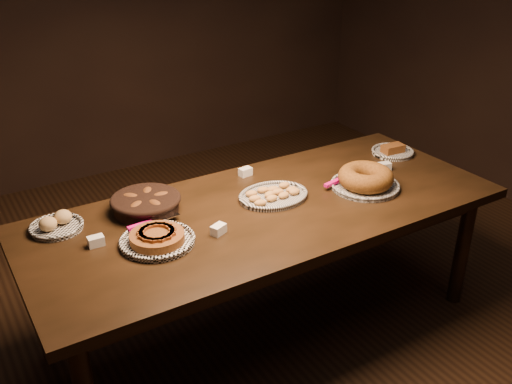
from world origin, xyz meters
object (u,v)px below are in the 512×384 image
buffet_table (267,220)px  apple_tart_plate (157,238)px  madeleine_platter (273,195)px  bundt_cake_plate (365,180)px

buffet_table → apple_tart_plate: bearing=-176.6°
apple_tart_plate → madeleine_platter: bearing=-5.5°
buffet_table → bundt_cake_plate: (0.56, -0.09, 0.12)m
buffet_table → madeleine_platter: madeleine_platter is taller
buffet_table → apple_tart_plate: (-0.60, -0.04, 0.10)m
apple_tart_plate → bundt_cake_plate: bundt_cake_plate is taller
buffet_table → apple_tart_plate: 0.61m
madeleine_platter → bundt_cake_plate: (0.48, -0.15, 0.03)m
apple_tart_plate → bundt_cake_plate: size_ratio=0.89×
madeleine_platter → bundt_cake_plate: size_ratio=0.94×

